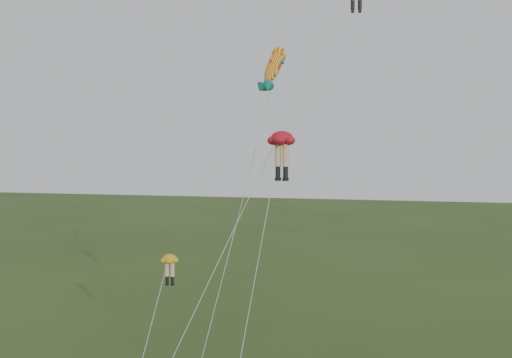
# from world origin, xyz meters

# --- Properties ---
(legs_kite_red_mid) EXTENTS (2.30, 6.56, 14.38)m
(legs_kite_red_mid) POSITION_xyz_m (3.90, 2.32, 13.62)
(legs_kite_red_mid) COLOR red
(legs_kite_red_mid) RESTS_ON ground
(legs_kite_yellow) EXTENTS (1.70, 8.49, 7.79)m
(legs_kite_yellow) POSITION_xyz_m (-2.62, 3.27, 7.11)
(legs_kite_yellow) COLOR gold
(legs_kite_yellow) RESTS_ON ground
(fish_kite) EXTENTS (3.48, 8.48, 19.61)m
(fish_kite) POSITION_xyz_m (2.47, 6.48, 18.14)
(fish_kite) COLOR yellow
(fish_kite) RESTS_ON ground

